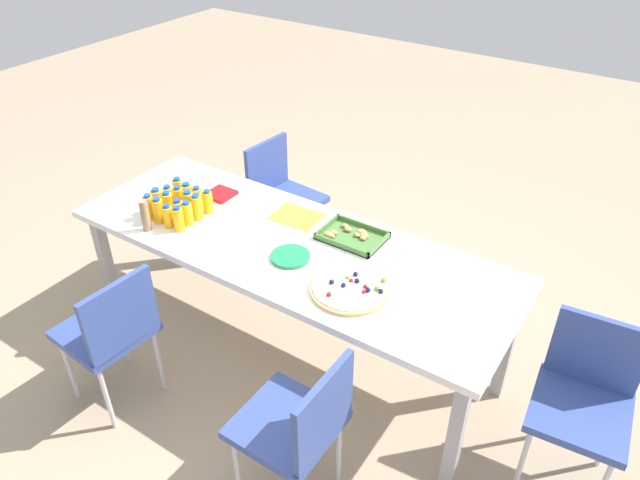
% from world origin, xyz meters
% --- Properties ---
extents(ground_plane, '(12.00, 12.00, 0.00)m').
position_xyz_m(ground_plane, '(0.00, 0.00, 0.00)').
color(ground_plane, gray).
extents(party_table, '(2.38, 0.83, 0.75)m').
position_xyz_m(party_table, '(0.00, 0.00, 0.69)').
color(party_table, white).
rests_on(party_table, ground_plane).
extents(chair_far_left, '(0.44, 0.44, 0.83)m').
position_xyz_m(chair_far_left, '(-0.62, 0.75, 0.50)').
color(chair_far_left, '#33478C').
rests_on(chair_far_left, ground_plane).
extents(chair_end, '(0.44, 0.44, 0.83)m').
position_xyz_m(chair_end, '(1.52, 0.06, 0.50)').
color(chair_end, '#33478C').
rests_on(chair_end, ground_plane).
extents(chair_near_right, '(0.40, 0.40, 0.83)m').
position_xyz_m(chair_near_right, '(0.59, -0.74, 0.50)').
color(chair_near_right, '#33478C').
rests_on(chair_near_right, ground_plane).
extents(chair_near_left, '(0.43, 0.43, 0.83)m').
position_xyz_m(chair_near_left, '(-0.50, -0.78, 0.50)').
color(chair_near_left, '#33478C').
rests_on(chair_near_left, ground_plane).
extents(juice_bottle_0, '(0.05, 0.05, 0.15)m').
position_xyz_m(juice_bottle_0, '(-0.77, -0.22, 0.82)').
color(juice_bottle_0, '#F9AC14').
rests_on(juice_bottle_0, party_table).
extents(juice_bottle_1, '(0.06, 0.06, 0.15)m').
position_xyz_m(juice_bottle_1, '(-0.70, -0.22, 0.82)').
color(juice_bottle_1, '#F9AE14').
rests_on(juice_bottle_1, party_table).
extents(juice_bottle_2, '(0.05, 0.05, 0.13)m').
position_xyz_m(juice_bottle_2, '(-0.62, -0.23, 0.81)').
color(juice_bottle_2, '#F9AE14').
rests_on(juice_bottle_2, party_table).
extents(juice_bottle_3, '(0.06, 0.06, 0.14)m').
position_xyz_m(juice_bottle_3, '(-0.55, -0.22, 0.82)').
color(juice_bottle_3, '#FAAE14').
rests_on(juice_bottle_3, party_table).
extents(juice_bottle_4, '(0.06, 0.06, 0.15)m').
position_xyz_m(juice_bottle_4, '(-0.77, -0.15, 0.82)').
color(juice_bottle_4, '#F9AC14').
rests_on(juice_bottle_4, party_table).
extents(juice_bottle_5, '(0.06, 0.06, 0.15)m').
position_xyz_m(juice_bottle_5, '(-0.70, -0.15, 0.82)').
color(juice_bottle_5, '#F9AD14').
rests_on(juice_bottle_5, party_table).
extents(juice_bottle_6, '(0.06, 0.06, 0.13)m').
position_xyz_m(juice_bottle_6, '(-0.62, -0.15, 0.81)').
color(juice_bottle_6, '#F9AE14').
rests_on(juice_bottle_6, party_table).
extents(juice_bottle_7, '(0.06, 0.06, 0.14)m').
position_xyz_m(juice_bottle_7, '(-0.55, -0.15, 0.82)').
color(juice_bottle_7, '#FAAC14').
rests_on(juice_bottle_7, party_table).
extents(juice_bottle_8, '(0.05, 0.05, 0.13)m').
position_xyz_m(juice_bottle_8, '(-0.77, -0.08, 0.81)').
color(juice_bottle_8, '#F9AD14').
rests_on(juice_bottle_8, party_table).
extents(juice_bottle_9, '(0.06, 0.06, 0.15)m').
position_xyz_m(juice_bottle_9, '(-0.69, -0.07, 0.82)').
color(juice_bottle_9, '#FAAD14').
rests_on(juice_bottle_9, party_table).
extents(juice_bottle_10, '(0.06, 0.06, 0.14)m').
position_xyz_m(juice_bottle_10, '(-0.62, -0.07, 0.82)').
color(juice_bottle_10, '#FAAD14').
rests_on(juice_bottle_10, party_table).
extents(juice_bottle_11, '(0.06, 0.06, 0.15)m').
position_xyz_m(juice_bottle_11, '(-0.55, -0.08, 0.82)').
color(juice_bottle_11, '#F9AC14').
rests_on(juice_bottle_11, party_table).
extents(juice_bottle_12, '(0.06, 0.06, 0.15)m').
position_xyz_m(juice_bottle_12, '(-0.77, 0.00, 0.82)').
color(juice_bottle_12, '#FAAE14').
rests_on(juice_bottle_12, party_table).
extents(juice_bottle_13, '(0.06, 0.06, 0.14)m').
position_xyz_m(juice_bottle_13, '(-0.69, -0.01, 0.82)').
color(juice_bottle_13, '#F9AD14').
rests_on(juice_bottle_13, party_table).
extents(juice_bottle_14, '(0.05, 0.05, 0.14)m').
position_xyz_m(juice_bottle_14, '(-0.62, 0.00, 0.81)').
color(juice_bottle_14, '#FAAD14').
rests_on(juice_bottle_14, party_table).
extents(juice_bottle_15, '(0.05, 0.05, 0.14)m').
position_xyz_m(juice_bottle_15, '(-0.54, -0.00, 0.81)').
color(juice_bottle_15, '#FAAE14').
rests_on(juice_bottle_15, party_table).
extents(fruit_pizza, '(0.37, 0.37, 0.05)m').
position_xyz_m(fruit_pizza, '(0.47, -0.16, 0.76)').
color(fruit_pizza, tan).
rests_on(fruit_pizza, party_table).
extents(snack_tray, '(0.33, 0.23, 0.04)m').
position_xyz_m(snack_tray, '(0.25, 0.22, 0.76)').
color(snack_tray, '#477238').
rests_on(snack_tray, party_table).
extents(plate_stack, '(0.20, 0.20, 0.02)m').
position_xyz_m(plate_stack, '(0.09, -0.10, 0.76)').
color(plate_stack, '#1E8C4C').
rests_on(plate_stack, party_table).
extents(napkin_stack, '(0.15, 0.15, 0.02)m').
position_xyz_m(napkin_stack, '(-0.61, 0.17, 0.76)').
color(napkin_stack, red).
rests_on(napkin_stack, party_table).
extents(cardboard_tube, '(0.04, 0.04, 0.18)m').
position_xyz_m(cardboard_tube, '(-0.69, -0.31, 0.84)').
color(cardboard_tube, '#9E7A56').
rests_on(cardboard_tube, party_table).
extents(paper_folder, '(0.27, 0.21, 0.01)m').
position_xyz_m(paper_folder, '(-0.11, 0.23, 0.75)').
color(paper_folder, yellow).
rests_on(paper_folder, party_table).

